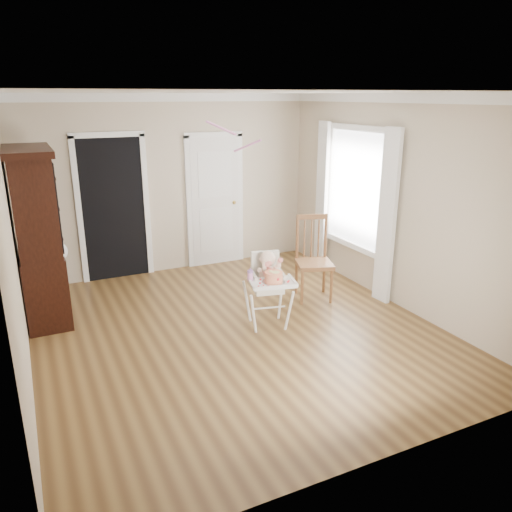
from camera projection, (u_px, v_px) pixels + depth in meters
name	position (u px, v px, depth m)	size (l,w,h in m)	color
floor	(237.00, 331.00, 5.93)	(5.00, 5.00, 0.00)	#54381C
ceiling	(234.00, 92.00, 5.10)	(5.00, 5.00, 0.00)	white
wall_back	(171.00, 185.00, 7.67)	(4.50, 4.50, 0.00)	#C1AE97
wall_left	(11.00, 245.00, 4.60)	(5.00, 5.00, 0.00)	#C1AE97
wall_right	(395.00, 202.00, 6.44)	(5.00, 5.00, 0.00)	#C1AE97
crown_molding	(234.00, 98.00, 5.12)	(4.50, 5.00, 0.12)	white
doorway	(113.00, 206.00, 7.36)	(1.06, 0.05, 2.22)	black
closet_door	(215.00, 202.00, 8.03)	(0.96, 0.09, 2.13)	white
window_right	(354.00, 197.00, 7.12)	(0.13, 1.84, 2.30)	white
high_chair	(268.00, 282.00, 5.90)	(0.65, 0.75, 0.92)	white
baby	(268.00, 269.00, 5.87)	(0.27, 0.24, 0.44)	beige
cake	(274.00, 277.00, 5.67)	(0.27, 0.27, 0.13)	silver
sippy_cup	(250.00, 275.00, 5.70)	(0.07, 0.07, 0.16)	#E48BC6
china_cabinet	(38.00, 236.00, 6.01)	(0.56, 1.25, 2.10)	black
dining_chair	(314.00, 261.00, 6.76)	(0.59, 0.59, 1.14)	brown
streamer	(221.00, 128.00, 5.85)	(0.03, 0.50, 0.02)	pink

